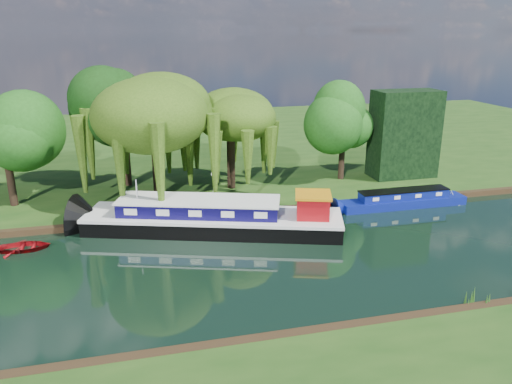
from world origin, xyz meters
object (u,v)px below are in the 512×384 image
object	(u,v)px
dutch_barge	(215,218)
narrowboat	(403,200)
white_cruiser	(452,202)
red_dinghy	(25,250)

from	to	relation	value
dutch_barge	narrowboat	xyz separation A→B (m)	(15.55, 1.39, -0.40)
narrowboat	white_cruiser	world-z (taller)	narrowboat
dutch_barge	white_cruiser	xyz separation A→B (m)	(20.05, 1.34, -0.94)
narrowboat	red_dinghy	world-z (taller)	narrowboat
narrowboat	dutch_barge	bearing A→B (deg)	-174.61
narrowboat	white_cruiser	bearing A→B (deg)	-0.28
white_cruiser	narrowboat	bearing A→B (deg)	93.07
dutch_barge	red_dinghy	distance (m)	12.61
white_cruiser	red_dinghy	bearing A→B (deg)	96.53
white_cruiser	dutch_barge	bearing A→B (deg)	97.47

